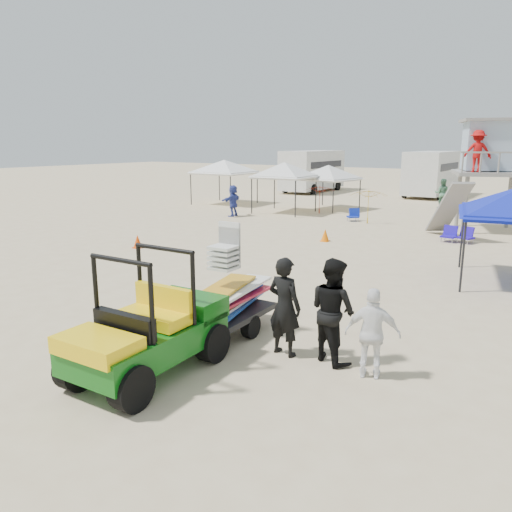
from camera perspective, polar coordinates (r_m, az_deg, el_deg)
The scene contains 20 objects.
ground at distance 10.10m, azimuth -12.06°, elevation -10.03°, with size 140.00×140.00×0.00m, color beige.
utility_cart at distance 8.60m, azimuth -12.68°, elevation -7.17°, with size 1.52×2.82×2.11m.
surf_trailer at distance 10.30m, azimuth -3.18°, elevation -4.40°, with size 1.31×2.33×2.04m.
man_left at distance 9.23m, azimuth 3.28°, elevation -5.79°, with size 0.68×0.45×1.87m, color black.
man_mid at distance 9.06m, azimuth 8.75°, elevation -6.14°, with size 0.93×0.72×1.91m, color black.
man_right at distance 8.60m, azimuth 13.18°, elevation -8.63°, with size 0.91×0.38×1.56m, color white.
lifeguard_tower at distance 24.63m, azimuth 25.31°, elevation 10.90°, with size 3.81×3.81×4.78m.
canopy_white_a at distance 28.26m, azimuth 3.29°, elevation 10.37°, with size 3.02×3.02×3.22m.
canopy_white_b at distance 32.43m, azimuth -3.66°, elevation 10.66°, with size 3.32×3.32×3.21m.
canopy_white_c at distance 30.04m, azimuth 8.28°, elevation 9.97°, with size 3.35×3.35×3.00m.
umbrella_a at distance 28.14m, azimuth 7.21°, elevation 6.42°, with size 1.71×1.74×1.57m, color #AD2512.
umbrella_b at distance 24.98m, azimuth 12.69°, elevation 5.54°, with size 1.83×1.87×1.68m, color gold.
cone_near at distance 19.27m, azimuth -13.38°, elevation 1.63°, with size 0.34×0.34×0.50m, color #EE4507.
cone_far at distance 20.22m, azimuth 7.91°, elevation 2.37°, with size 0.34×0.34×0.50m, color orange.
beach_chair_a at distance 25.82m, azimuth 11.10°, elevation 4.65°, with size 0.73×0.84×0.64m.
beach_chair_b at distance 21.43m, azimuth 21.25°, elevation 2.38°, with size 0.60×0.64×0.64m.
beach_chair_c at distance 21.40m, azimuth 22.89°, elevation 2.22°, with size 0.68×0.74×0.64m.
rv_far_left at distance 41.02m, azimuth 6.47°, elevation 9.84°, with size 2.64×6.80×3.25m.
rv_mid_left at distance 39.21m, azimuth 19.42°, elevation 9.07°, with size 2.65×6.50×3.25m.
distant_beachgoers at distance 27.61m, azimuth 18.07°, elevation 5.91°, with size 22.07×14.58×1.80m.
Camera 1 is at (6.77, -6.42, 3.88)m, focal length 35.00 mm.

